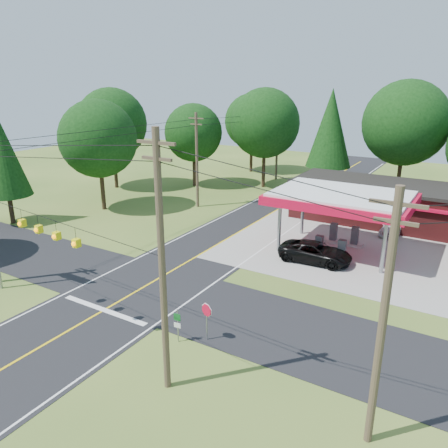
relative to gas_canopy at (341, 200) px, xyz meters
The scene contains 16 objects.
ground 16.38m from the gas_canopy, 124.70° to the right, with size 120.00×120.00×0.00m, color #436222.
main_highway 16.37m from the gas_canopy, 124.70° to the right, with size 8.00×120.00×0.02m, color black.
cross_road 16.37m from the gas_canopy, 124.70° to the right, with size 70.00×7.00×0.02m, color black.
lane_center_yellow 16.37m from the gas_canopy, 124.70° to the right, with size 0.15×110.00×0.00m, color yellow.
gas_canopy is the anchor object (origin of this frame).
convenience_store 10.31m from the gas_canopy, 84.28° to the left, with size 16.40×7.55×3.80m.
utility_pole_near_right 20.13m from the gas_canopy, 94.29° to the right, with size 1.80×0.30×11.50m.
utility_pole_far_left 17.74m from the gas_canopy, 163.61° to the left, with size 1.80×0.30×10.00m.
utility_pole_right_b 19.80m from the gas_canopy, 69.27° to the right, with size 1.80×0.30×10.00m.
utility_pole_north 26.92m from the gas_canopy, 125.17° to the left, with size 0.30×0.30×9.50m.
overhead_beacons 21.56m from the gas_canopy, 117.76° to the right, with size 17.04×2.04×1.03m.
treeline_backdrop 14.09m from the gas_canopy, 126.61° to the left, with size 70.27×51.59×13.30m.
suv_car 4.68m from the gas_canopy, 104.08° to the right, with size 5.42×5.42×1.51m, color black.
sedan_car 8.07m from the gas_canopy, 65.46° to the left, with size 3.92×3.92×1.34m, color white.
octagonal_stop_sign 16.36m from the gas_canopy, 97.12° to the right, with size 0.74×0.24×2.16m.
route_sign_post 17.54m from the gas_canopy, 100.69° to the right, with size 0.39×0.11×1.91m.
Camera 1 is at (18.16, -19.73, 13.12)m, focal length 35.00 mm.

